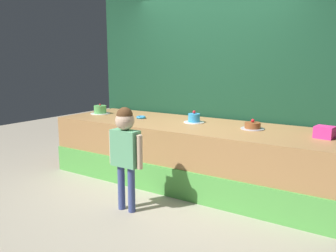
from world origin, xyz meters
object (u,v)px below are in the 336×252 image
object	(u,v)px
child_figure	(125,145)
donut	(141,117)
cake_right	(253,126)
cake_left	(100,110)
pink_box	(325,132)
cake_center	(194,119)

from	to	relation	value
child_figure	donut	bearing A→B (deg)	120.42
child_figure	cake_right	distance (m)	1.55
cake_left	cake_right	world-z (taller)	cake_left
pink_box	cake_left	bearing A→B (deg)	-179.45
child_figure	cake_left	size ratio (longest dim) A/B	3.71
cake_right	child_figure	bearing A→B (deg)	-126.48
donut	cake_left	world-z (taller)	cake_left
donut	cake_right	world-z (taller)	cake_right
donut	cake_center	world-z (taller)	cake_center
cake_center	cake_right	world-z (taller)	cake_center
donut	cake_left	bearing A→B (deg)	179.51
child_figure	cake_left	world-z (taller)	child_figure
pink_box	child_figure	bearing A→B (deg)	-145.41
cake_center	child_figure	bearing A→B (deg)	-95.63
pink_box	donut	xyz separation A→B (m)	(-2.39, -0.04, -0.05)
pink_box	donut	size ratio (longest dim) A/B	1.37
cake_left	cake_center	world-z (taller)	cake_center
child_figure	cake_right	size ratio (longest dim) A/B	4.01
child_figure	cake_left	bearing A→B (deg)	141.89
pink_box	cake_left	size ratio (longest dim) A/B	0.62
donut	pink_box	bearing A→B (deg)	0.90
donut	cake_center	distance (m)	0.80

